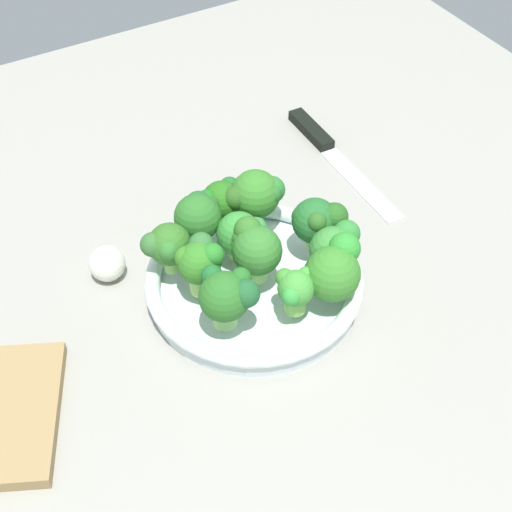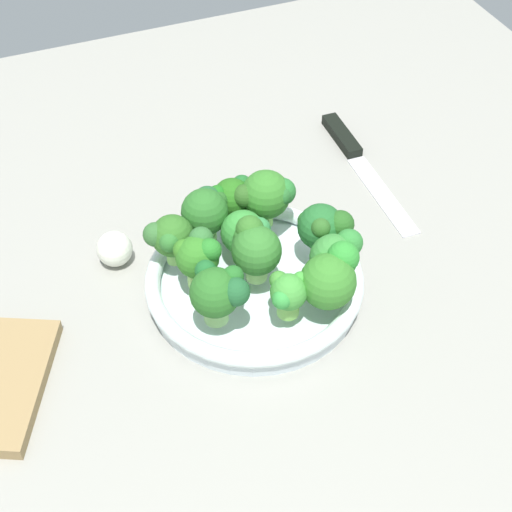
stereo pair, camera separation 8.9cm
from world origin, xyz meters
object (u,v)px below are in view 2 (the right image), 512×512
at_px(broccoli_floret_4, 323,227).
at_px(broccoli_floret_11, 330,277).
at_px(broccoli_floret_1, 269,195).
at_px(garlic_bulb, 115,249).
at_px(broccoli_floret_0, 288,293).
at_px(knife, 356,156).
at_px(broccoli_floret_3, 336,257).
at_px(broccoli_floret_7, 170,237).
at_px(broccoli_floret_10, 206,211).
at_px(broccoli_floret_6, 198,256).
at_px(broccoli_floret_2, 256,248).
at_px(broccoli_floret_5, 218,292).
at_px(broccoli_floret_9, 247,233).
at_px(bowl, 256,284).
at_px(broccoli_floret_8, 234,198).

distance_m(broccoli_floret_4, broccoli_floret_11, 0.08).
bearing_deg(broccoli_floret_4, broccoli_floret_11, 70.49).
relative_size(broccoli_floret_1, garlic_bulb, 1.75).
relative_size(broccoli_floret_0, knife, 0.21).
relative_size(broccoli_floret_11, knife, 0.27).
xyz_separation_m(broccoli_floret_3, broccoli_floret_7, (0.16, -0.10, 0.00)).
bearing_deg(broccoli_floret_7, broccoli_floret_10, -154.84).
relative_size(broccoli_floret_6, knife, 0.27).
xyz_separation_m(broccoli_floret_6, broccoli_floret_11, (-0.12, 0.08, -0.01)).
distance_m(broccoli_floret_10, broccoli_floret_11, 0.17).
relative_size(broccoli_floret_3, broccoli_floret_6, 0.90).
height_order(broccoli_floret_2, broccoli_floret_6, broccoli_floret_2).
xyz_separation_m(broccoli_floret_0, broccoli_floret_5, (0.07, -0.02, 0.01)).
height_order(broccoli_floret_10, knife, broccoli_floret_10).
height_order(broccoli_floret_2, broccoli_floret_9, broccoli_floret_2).
height_order(bowl, broccoli_floret_2, broccoli_floret_2).
bearing_deg(broccoli_floret_2, broccoli_floret_3, 153.73).
bearing_deg(broccoli_floret_2, broccoli_floret_0, 98.79).
bearing_deg(knife, broccoli_floret_5, 38.92).
height_order(broccoli_floret_0, garlic_bulb, broccoli_floret_0).
bearing_deg(bowl, broccoli_floret_5, 36.99).
bearing_deg(broccoli_floret_2, broccoli_floret_1, -121.80).
xyz_separation_m(broccoli_floret_9, knife, (-0.23, -0.15, -0.06)).
relative_size(broccoli_floret_4, broccoli_floret_9, 1.07).
bearing_deg(broccoli_floret_1, broccoli_floret_2, 58.20).
distance_m(broccoli_floret_2, broccoli_floret_7, 0.10).
height_order(broccoli_floret_3, broccoli_floret_11, broccoli_floret_11).
bearing_deg(garlic_bulb, broccoli_floret_10, 162.06).
relative_size(broccoli_floret_0, broccoli_floret_5, 0.77).
relative_size(broccoli_floret_9, broccoli_floret_11, 0.85).
bearing_deg(broccoli_floret_4, broccoli_floret_6, -2.16).
relative_size(broccoli_floret_2, broccoli_floret_5, 1.05).
xyz_separation_m(broccoli_floret_3, broccoli_floret_6, (0.15, -0.05, 0.01)).
distance_m(broccoli_floret_0, broccoli_floret_5, 0.08).
bearing_deg(knife, broccoli_floret_6, 31.01).
relative_size(broccoli_floret_1, knife, 0.29).
distance_m(broccoli_floret_9, broccoli_floret_10, 0.06).
height_order(broccoli_floret_1, broccoli_floret_8, broccoli_floret_1).
xyz_separation_m(broccoli_floret_2, knife, (-0.23, -0.19, -0.07)).
bearing_deg(broccoli_floret_10, broccoli_floret_4, 148.33).
xyz_separation_m(broccoli_floret_1, garlic_bulb, (0.19, -0.04, -0.06)).
bearing_deg(broccoli_floret_6, broccoli_floret_0, 133.67).
xyz_separation_m(broccoli_floret_7, broccoli_floret_10, (-0.05, -0.02, 0.00)).
height_order(broccoli_floret_3, broccoli_floret_10, broccoli_floret_10).
relative_size(broccoli_floret_8, broccoli_floret_11, 0.90).
xyz_separation_m(broccoli_floret_3, broccoli_floret_9, (0.08, -0.07, -0.00)).
distance_m(broccoli_floret_4, broccoli_floret_7, 0.18).
bearing_deg(broccoli_floret_6, knife, -148.99).
height_order(broccoli_floret_8, broccoli_floret_11, broccoli_floret_11).
bearing_deg(broccoli_floret_0, garlic_bulb, -50.12).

